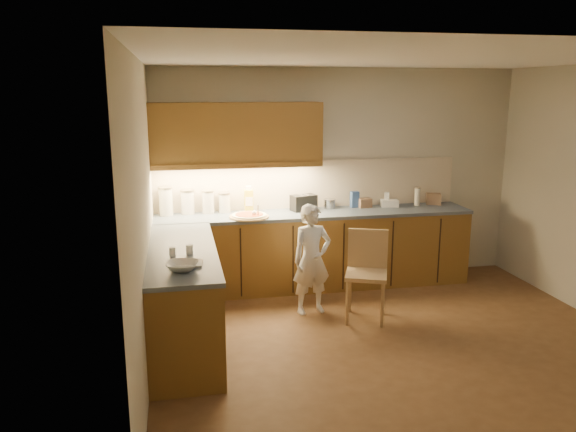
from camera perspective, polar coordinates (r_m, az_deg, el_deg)
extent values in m
plane|color=#56371D|center=(5.53, 10.90, -12.52)|extent=(4.50, 4.50, 0.00)
cube|color=#BDB7A1|center=(6.98, 5.17, 4.10)|extent=(4.50, 0.04, 2.60)
cube|color=#BDB7A1|center=(3.43, 24.50, -6.02)|extent=(4.50, 0.04, 2.60)
cube|color=#BDB7A1|center=(4.74, -14.49, -0.33)|extent=(0.04, 4.00, 2.60)
cube|color=white|center=(5.02, 12.17, 15.44)|extent=(4.50, 4.00, 0.04)
cube|color=brown|center=(6.78, 2.69, -3.56)|extent=(3.75, 0.60, 0.88)
cube|color=brown|center=(5.36, -10.53, -8.24)|extent=(0.60, 2.00, 0.88)
cube|color=#445161|center=(6.67, 2.73, 0.24)|extent=(3.77, 0.62, 0.04)
cube|color=#445161|center=(5.21, -10.74, -3.51)|extent=(0.62, 2.02, 0.04)
cube|color=black|center=(6.30, -10.25, -5.02)|extent=(0.02, 0.01, 0.80)
cube|color=black|center=(6.34, -4.81, -4.76)|extent=(0.02, 0.01, 0.80)
cube|color=black|center=(6.43, 0.53, -4.46)|extent=(0.02, 0.01, 0.80)
cube|color=black|center=(6.57, 5.66, -4.13)|extent=(0.02, 0.01, 0.80)
cube|color=black|center=(6.77, 10.54, -3.79)|extent=(0.02, 0.01, 0.80)
cube|color=black|center=(7.01, 15.11, -3.45)|extent=(0.02, 0.01, 0.80)
cube|color=beige|center=(6.88, 2.19, 3.26)|extent=(3.75, 0.02, 0.58)
cube|color=brown|center=(6.49, -5.26, 8.35)|extent=(1.95, 0.35, 0.70)
cube|color=brown|center=(6.36, -5.02, 5.09)|extent=(1.95, 0.02, 0.06)
cylinder|color=tan|center=(6.38, -3.97, -0.07)|extent=(0.45, 0.45, 0.02)
cylinder|color=beige|center=(6.37, -3.97, 0.09)|extent=(0.40, 0.40, 0.02)
cylinder|color=#B93A18|center=(6.37, -3.97, 0.18)|extent=(0.32, 0.32, 0.01)
sphere|color=white|center=(6.34, -3.45, 0.31)|extent=(0.06, 0.06, 0.06)
cylinder|color=white|center=(6.29, -3.05, 0.47)|extent=(0.03, 0.11, 0.18)
imported|color=white|center=(5.94, 2.44, -4.42)|extent=(0.48, 0.36, 1.18)
cylinder|color=tan|center=(5.76, 6.04, -8.79)|extent=(0.04, 0.04, 0.47)
cylinder|color=tan|center=(5.75, 9.59, -8.94)|extent=(0.04, 0.04, 0.47)
cylinder|color=tan|center=(6.09, 6.30, -7.59)|extent=(0.04, 0.04, 0.47)
cylinder|color=tan|center=(6.08, 9.64, -7.73)|extent=(0.04, 0.04, 0.47)
cube|color=tan|center=(5.83, 7.97, -5.92)|extent=(0.54, 0.54, 0.04)
cube|color=tan|center=(5.94, 8.11, -3.26)|extent=(0.40, 0.19, 0.41)
imported|color=silver|center=(4.60, -10.64, -5.03)|extent=(0.31, 0.31, 0.06)
cylinder|color=silver|center=(6.60, -12.30, 1.40)|extent=(0.16, 0.16, 0.31)
cylinder|color=gray|center=(6.57, -12.37, 2.82)|extent=(0.17, 0.17, 0.02)
cylinder|color=white|center=(6.64, -10.15, 1.35)|extent=(0.15, 0.15, 0.27)
cylinder|color=gray|center=(6.61, -10.20, 2.56)|extent=(0.16, 0.16, 0.02)
cylinder|color=silver|center=(6.62, -8.11, 1.35)|extent=(0.14, 0.14, 0.26)
cylinder|color=tan|center=(6.60, -8.15, 2.52)|extent=(0.15, 0.15, 0.02)
cylinder|color=silver|center=(6.66, -6.47, 1.30)|extent=(0.14, 0.14, 0.22)
cylinder|color=gray|center=(6.64, -6.49, 2.31)|extent=(0.15, 0.15, 0.02)
cube|color=gold|center=(6.65, -4.01, 1.53)|extent=(0.11, 0.08, 0.26)
cube|color=silver|center=(6.62, -4.03, 2.86)|extent=(0.07, 0.05, 0.05)
cube|color=black|center=(6.72, 1.59, 1.36)|extent=(0.33, 0.24, 0.19)
cube|color=#ADADB2|center=(6.69, 1.32, 2.14)|extent=(0.06, 0.13, 0.00)
cube|color=#ADADB2|center=(6.72, 1.87, 2.19)|extent=(0.06, 0.13, 0.00)
cylinder|color=#ACADB1|center=(6.87, 4.24, 1.22)|extent=(0.14, 0.14, 0.11)
cylinder|color=#ACADB1|center=(6.86, 4.25, 1.69)|extent=(0.15, 0.15, 0.01)
cube|color=#34579D|center=(6.96, 6.79, 1.69)|extent=(0.11, 0.08, 0.20)
cube|color=#987052|center=(6.98, 7.80, 1.33)|extent=(0.16, 0.12, 0.11)
cube|color=white|center=(7.11, 9.99, 1.70)|extent=(0.07, 0.07, 0.17)
cube|color=silver|center=(7.07, 10.26, 1.29)|extent=(0.23, 0.18, 0.08)
cylinder|color=white|center=(7.20, 12.99, 1.89)|extent=(0.07, 0.07, 0.22)
cylinder|color=tan|center=(7.18, 13.04, 2.80)|extent=(0.07, 0.07, 0.01)
cube|color=#977251|center=(7.34, 14.56, 1.70)|extent=(0.21, 0.19, 0.14)
cube|color=silver|center=(4.73, -10.28, -4.78)|extent=(0.28, 0.23, 0.02)
cylinder|color=silver|center=(5.00, -11.66, -3.57)|extent=(0.07, 0.07, 0.07)
cylinder|color=white|center=(5.03, -9.98, -3.36)|extent=(0.08, 0.08, 0.08)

